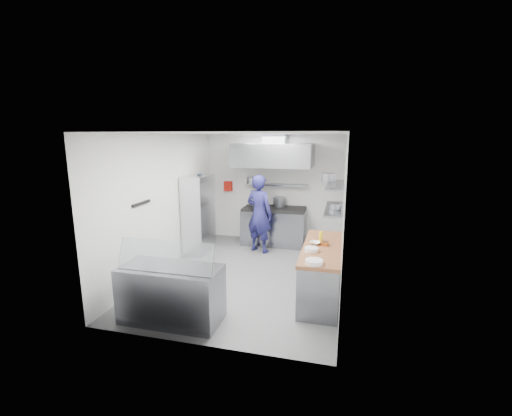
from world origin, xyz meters
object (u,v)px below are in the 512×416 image
(display_case, at_px, (172,294))
(chef, at_px, (259,214))
(gas_range, at_px, (274,227))
(wire_rack, at_px, (199,214))

(display_case, bearing_deg, chef, 81.33)
(gas_range, height_order, chef, chef)
(gas_range, distance_m, wire_rack, 1.99)
(gas_range, bearing_deg, wire_rack, -147.36)
(chef, distance_m, wire_rack, 1.45)
(wire_rack, distance_m, display_case, 3.22)
(chef, height_order, display_case, chef)
(gas_range, distance_m, chef, 0.86)
(display_case, bearing_deg, wire_rack, 106.05)
(wire_rack, xyz_separation_m, display_case, (0.88, -3.06, -0.50))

